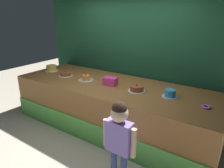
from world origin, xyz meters
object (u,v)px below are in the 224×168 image
(cake_far_left, at_px, (52,68))
(donut, at_px, (206,107))
(pink_box, at_px, (110,81))
(cake_right, at_px, (137,88))
(cake_far_right, at_px, (170,94))
(cake_center, at_px, (86,78))
(child_figure, at_px, (119,134))
(cake_left, at_px, (66,74))

(cake_far_left, bearing_deg, donut, -1.53)
(pink_box, height_order, cake_right, pink_box)
(donut, xyz_separation_m, cake_far_right, (-0.56, 0.11, 0.04))
(cake_center, bearing_deg, child_figure, -36.79)
(pink_box, height_order, cake_center, pink_box)
(cake_center, height_order, cake_right, cake_center)
(donut, height_order, cake_center, cake_center)
(donut, height_order, cake_right, cake_right)
(child_figure, xyz_separation_m, cake_far_right, (0.21, 1.21, 0.18))
(donut, distance_m, cake_far_right, 0.58)
(donut, relative_size, cake_center, 0.43)
(cake_center, bearing_deg, cake_far_left, 175.89)
(cake_right, bearing_deg, cake_left, -178.48)
(cake_far_left, distance_m, cake_far_right, 2.82)
(pink_box, xyz_separation_m, cake_left, (-1.13, -0.06, -0.03))
(child_figure, height_order, cake_far_right, child_figure)
(child_figure, bearing_deg, cake_center, 143.21)
(donut, height_order, cake_far_left, cake_far_left)
(cake_center, height_order, cake_far_right, cake_far_right)
(pink_box, bearing_deg, cake_right, -1.29)
(child_figure, height_order, cake_center, child_figure)
(cake_center, relative_size, cake_right, 1.02)
(cake_far_left, bearing_deg, child_figure, -24.52)
(cake_left, distance_m, cake_far_right, 2.26)
(donut, relative_size, cake_right, 0.44)
(child_figure, relative_size, cake_far_left, 4.02)
(cake_far_right, bearing_deg, pink_box, -177.17)
(donut, distance_m, cake_right, 1.13)
(pink_box, xyz_separation_m, cake_center, (-0.56, -0.04, -0.03))
(donut, height_order, cake_far_right, cake_far_right)
(cake_far_right, bearing_deg, cake_far_left, -179.65)
(cake_far_left, relative_size, cake_right, 0.98)
(cake_far_left, bearing_deg, cake_center, -4.11)
(pink_box, height_order, cake_left, pink_box)
(cake_center, distance_m, cake_far_right, 1.70)
(pink_box, distance_m, cake_far_left, 1.69)
(cake_far_right, bearing_deg, child_figure, -99.64)
(donut, distance_m, cake_center, 2.26)
(pink_box, relative_size, cake_far_right, 0.95)
(pink_box, xyz_separation_m, cake_far_left, (-1.69, 0.04, -0.01))
(cake_far_left, distance_m, cake_center, 1.13)
(cake_left, bearing_deg, cake_far_left, 170.32)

